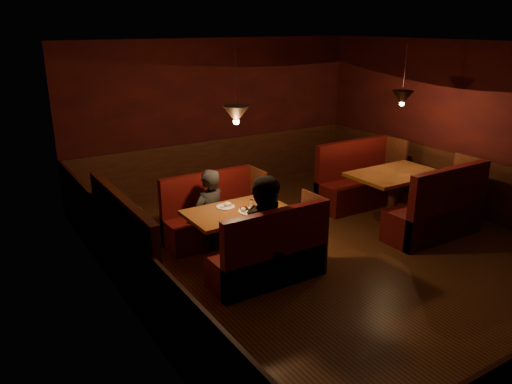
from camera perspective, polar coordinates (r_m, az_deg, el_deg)
room at (r=6.87m, az=7.24°, el=0.75°), size 6.02×7.02×2.92m
main_table at (r=6.86m, az=-2.02°, el=-3.39°), size 1.39×0.84×0.97m
main_bench_far at (r=7.60m, az=-4.90°, el=-3.14°), size 1.53×0.55×1.04m
main_bench_near at (r=6.35m, az=1.74°, el=-7.66°), size 1.53×0.55×1.04m
second_table at (r=8.54m, az=15.51°, el=0.77°), size 1.48×0.94×0.83m
second_bench_far at (r=9.22m, az=11.53°, el=0.80°), size 1.63×0.61×1.17m
second_bench_near at (r=8.12m, az=20.06°, el=-2.49°), size 1.63×0.61×1.17m
diner_a at (r=7.17m, az=-5.42°, el=-0.70°), size 0.65×0.51×1.55m
diner_b at (r=6.20m, az=1.48°, el=-2.85°), size 1.01×0.89×1.75m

